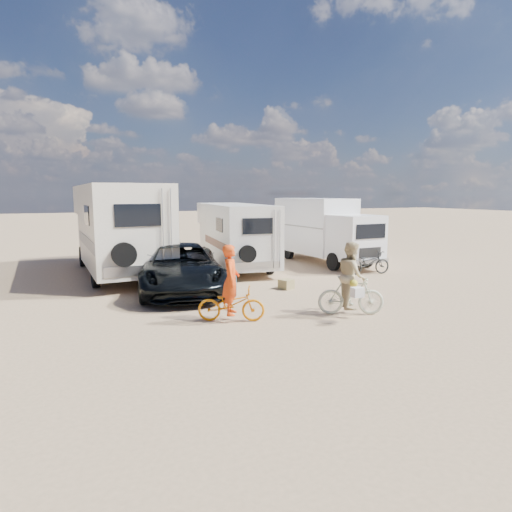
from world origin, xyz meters
name	(u,v)px	position (x,y,z in m)	size (l,w,h in m)	color
ground	(324,303)	(0.00, 0.00, 0.00)	(140.00, 140.00, 0.00)	tan
rv_main	(235,236)	(-0.27, 7.09, 1.38)	(2.08, 6.86, 2.76)	white
rv_left	(118,230)	(-5.10, 7.51, 1.77)	(2.66, 8.31, 3.55)	white
box_truck	(325,231)	(4.04, 6.60, 1.50)	(1.98, 6.17, 2.99)	white
dark_suv	(181,268)	(-3.52, 3.26, 0.78)	(2.59, 5.61, 1.56)	black
bike_man	(231,304)	(-3.14, -0.67, 0.44)	(0.59, 1.69, 0.89)	orange
bike_woman	(351,295)	(0.03, -1.31, 0.53)	(0.49, 1.75, 1.05)	beige
rider_man	(231,287)	(-3.14, -0.67, 0.89)	(0.65, 0.43, 1.78)	#E14211
rider_woman	(351,282)	(0.03, -1.31, 0.89)	(0.87, 0.68, 1.78)	tan
bike_parked	(369,263)	(4.11, 3.39, 0.47)	(0.63, 1.80, 0.95)	black
cooler	(226,282)	(-2.05, 2.95, 0.23)	(0.59, 0.43, 0.47)	teal
crate	(286,284)	(-0.16, 2.20, 0.16)	(0.41, 0.41, 0.33)	#91804D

